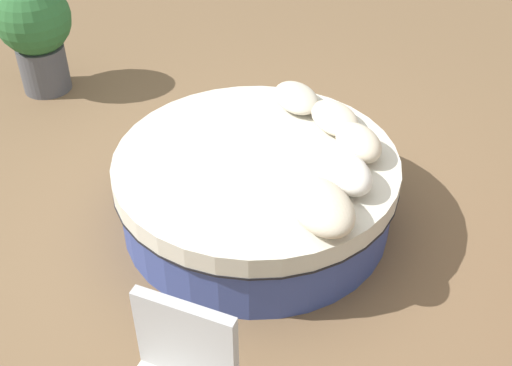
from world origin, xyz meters
TOP-DOWN VIEW (x-y plane):
  - ground_plane at (0.00, 0.00)m, footprint 16.00×16.00m
  - round_bed at (0.00, 0.00)m, footprint 2.03×2.03m
  - throw_pillow_0 at (0.75, 0.15)m, footprint 0.56×0.37m
  - throw_pillow_1 at (0.49, 0.46)m, footprint 0.44×0.28m
  - throw_pillow_2 at (0.20, 0.69)m, footprint 0.43×0.28m
  - throw_pillow_3 at (-0.18, 0.69)m, footprint 0.48×0.31m
  - throw_pillow_4 at (-0.55, 0.53)m, footprint 0.47×0.32m
  - planter at (-2.53, -1.27)m, footprint 0.70×0.70m

SIDE VIEW (x-z plane):
  - ground_plane at x=0.00m, z-range 0.00..0.00m
  - round_bed at x=0.00m, z-range 0.01..0.57m
  - throw_pillow_3 at x=-0.18m, z-range 0.56..0.70m
  - throw_pillow_4 at x=-0.55m, z-range 0.56..0.70m
  - planter at x=-2.53m, z-range 0.09..1.18m
  - throw_pillow_2 at x=0.20m, z-range 0.56..0.76m
  - throw_pillow_1 at x=0.49m, z-range 0.56..0.77m
  - throw_pillow_0 at x=0.75m, z-range 0.56..0.77m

